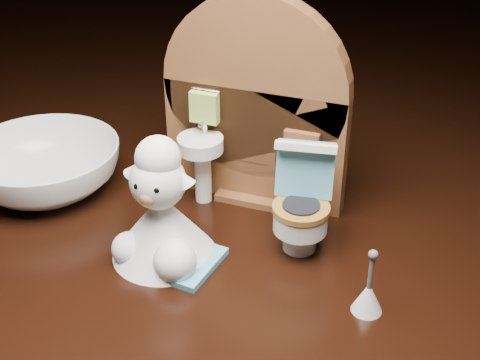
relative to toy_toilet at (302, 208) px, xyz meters
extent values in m
cube|color=black|center=(-0.05, -0.02, -0.08)|extent=(2.50, 2.50, 0.10)
cube|color=brown|center=(-0.05, 0.04, 0.02)|extent=(0.13, 0.02, 0.09)
cylinder|color=brown|center=(-0.05, 0.04, 0.06)|extent=(0.13, 0.02, 0.13)
cube|color=brown|center=(-0.05, 0.04, -0.02)|extent=(0.05, 0.04, 0.01)
cylinder|color=white|center=(-0.08, 0.03, 0.00)|extent=(0.01, 0.01, 0.04)
cylinder|color=white|center=(-0.08, 0.02, 0.02)|extent=(0.03, 0.03, 0.01)
cylinder|color=silver|center=(-0.08, 0.03, 0.03)|extent=(0.00, 0.00, 0.01)
cube|color=#ACCC53|center=(-0.08, 0.03, 0.04)|extent=(0.02, 0.01, 0.02)
cube|color=brown|center=(-0.01, 0.03, 0.03)|extent=(0.02, 0.01, 0.02)
cylinder|color=beige|center=(-0.01, 0.03, 0.02)|extent=(0.02, 0.02, 0.02)
cylinder|color=white|center=(0.00, -0.01, -0.02)|extent=(0.02, 0.02, 0.02)
cylinder|color=white|center=(0.00, -0.01, 0.00)|extent=(0.03, 0.03, 0.01)
cylinder|color=#976422|center=(0.00, -0.01, 0.01)|extent=(0.04, 0.04, 0.00)
cube|color=white|center=(0.00, 0.01, 0.00)|extent=(0.03, 0.02, 0.04)
cube|color=#59A8C6|center=(0.00, 0.01, 0.03)|extent=(0.04, 0.02, 0.04)
cube|color=white|center=(0.00, 0.00, 0.04)|extent=(0.04, 0.01, 0.01)
cylinder|color=#9ACD42|center=(0.01, 0.01, 0.02)|extent=(0.01, 0.01, 0.01)
cube|color=#59A8C6|center=(-0.07, -0.05, -0.02)|extent=(0.06, 0.05, 0.00)
cone|color=white|center=(0.05, -0.05, -0.02)|extent=(0.02, 0.02, 0.02)
cylinder|color=#59595B|center=(0.05, -0.05, 0.00)|extent=(0.00, 0.00, 0.02)
sphere|color=#59595B|center=(0.05, -0.05, 0.01)|extent=(0.01, 0.01, 0.01)
cone|color=white|center=(-0.08, -0.04, 0.00)|extent=(0.07, 0.07, 0.04)
sphere|color=white|center=(-0.06, -0.06, -0.02)|extent=(0.03, 0.03, 0.03)
sphere|color=white|center=(-0.10, -0.06, -0.02)|extent=(0.02, 0.02, 0.02)
sphere|color=white|center=(-0.08, -0.05, 0.03)|extent=(0.03, 0.03, 0.03)
sphere|color=tan|center=(-0.08, -0.06, 0.03)|extent=(0.01, 0.01, 0.01)
sphere|color=white|center=(-0.08, -0.04, 0.04)|extent=(0.03, 0.03, 0.03)
cone|color=white|center=(-0.09, -0.04, 0.03)|extent=(0.02, 0.01, 0.02)
cone|color=white|center=(-0.06, -0.04, 0.03)|extent=(0.02, 0.01, 0.02)
sphere|color=black|center=(-0.08, -0.06, 0.03)|extent=(0.00, 0.00, 0.00)
sphere|color=black|center=(-0.07, -0.06, 0.03)|extent=(0.00, 0.00, 0.00)
imported|color=white|center=(-0.20, 0.00, -0.01)|extent=(0.15, 0.15, 0.04)
camera|label=1|loc=(0.09, -0.35, 0.24)|focal=50.00mm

